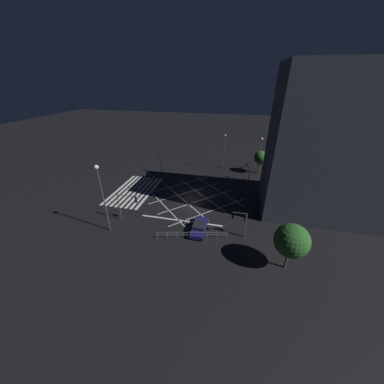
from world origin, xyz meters
TOP-DOWN VIEW (x-y plane):
  - ground_plane at (0.00, 0.00)m, footprint 200.00×200.00m
  - road_markings at (0.39, -7.82)m, footprint 18.57×23.77m
  - traffic_light_ne_main at (8.83, 9.08)m, footprint 0.39×0.36m
  - traffic_light_median_north at (0.29, 8.74)m, footprint 0.36×0.39m
  - traffic_light_sw_main at (-8.89, -9.02)m, footprint 0.39×0.36m
  - traffic_light_nw_main at (-9.53, 9.27)m, footprint 0.39×0.36m
  - traffic_light_nw_cross at (-8.91, 8.84)m, footprint 0.36×1.92m
  - traffic_light_median_south at (-0.07, -7.79)m, footprint 0.36×2.02m
  - traffic_light_se_cross at (9.12, -7.20)m, footprint 0.36×3.11m
  - traffic_light_ne_cross at (9.13, 8.18)m, footprint 0.36×1.98m
  - street_lamp_east at (-14.08, 11.71)m, footprint 0.55×0.55m
  - street_lamp_west at (11.74, -9.01)m, footprint 0.55×0.55m
  - street_lamp_far at (-14.09, 4.11)m, footprint 0.44×0.44m
  - street_tree_near at (-13.64, 12.03)m, footprint 2.82×2.82m
  - street_tree_far at (13.38, 13.66)m, footprint 3.64×3.64m
  - waiting_car at (9.08, 3.09)m, footprint 4.62×1.84m
  - pedestrian_railing at (10.92, 2.47)m, footprint 2.09×9.07m

SIDE VIEW (x-z plane):
  - ground_plane at x=0.00m, z-range 0.00..0.00m
  - road_markings at x=0.39m, z-range 0.00..0.01m
  - waiting_car at x=9.08m, z-range -0.02..1.18m
  - pedestrian_railing at x=10.92m, z-range 0.14..1.19m
  - traffic_light_nw_cross at x=-8.91m, z-range 0.73..3.97m
  - traffic_light_ne_main at x=8.83m, z-range 0.72..4.06m
  - traffic_light_nw_main at x=-9.53m, z-range 0.80..4.51m
  - traffic_light_median_south at x=-0.07m, z-range 0.84..4.51m
  - traffic_light_ne_cross at x=9.13m, z-range 0.88..4.72m
  - traffic_light_sw_main at x=-8.89m, z-range 0.85..4.81m
  - traffic_light_median_north at x=0.29m, z-range 0.96..5.52m
  - traffic_light_se_cross at x=9.12m, z-range 1.07..5.50m
  - street_tree_near at x=-13.64m, z-range 1.11..6.23m
  - street_tree_far at x=13.38m, z-range 1.00..6.67m
  - street_lamp_far at x=-14.09m, z-range 1.27..9.31m
  - street_lamp_east at x=-14.08m, z-range 1.84..9.63m
  - street_lamp_west at x=11.74m, z-range 2.08..11.76m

